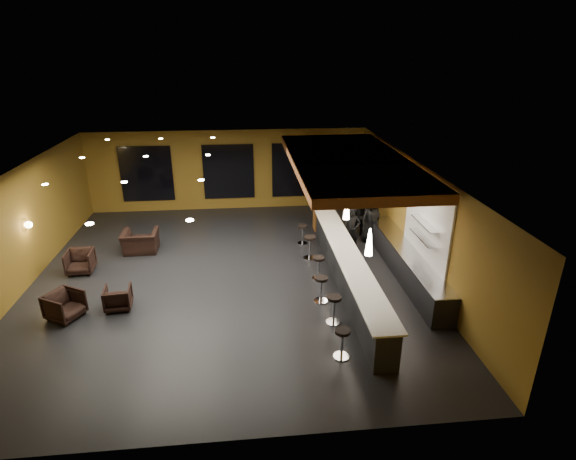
{
  "coord_description": "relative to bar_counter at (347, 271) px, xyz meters",
  "views": [
    {
      "loc": [
        0.64,
        -12.8,
        6.81
      ],
      "look_at": [
        2.0,
        0.5,
        1.3
      ],
      "focal_mm": 28.0,
      "sensor_mm": 36.0,
      "label": 1
    }
  ],
  "objects": [
    {
      "name": "window_center",
      "position": [
        -3.65,
        7.44,
        1.2
      ],
      "size": [
        2.2,
        0.06,
        2.4
      ],
      "primitive_type": "cube",
      "color": "black",
      "rests_on": "wall_back"
    },
    {
      "name": "wall_sconce",
      "position": [
        -9.53,
        1.5,
        1.3
      ],
      "size": [
        0.22,
        0.22,
        0.22
      ],
      "primitive_type": "sphere",
      "color": "#FFE5B2",
      "rests_on": "wall_left"
    },
    {
      "name": "bar_top",
      "position": [
        0.0,
        0.0,
        0.52
      ],
      "size": [
        0.78,
        8.1,
        0.05
      ],
      "primitive_type": "cube",
      "color": "silver",
      "rests_on": "bar_counter"
    },
    {
      "name": "wall_shelf_lower",
      "position": [
        2.17,
        -0.2,
        1.1
      ],
      "size": [
        0.3,
        1.5,
        0.03
      ],
      "primitive_type": "cube",
      "color": "silver",
      "rests_on": "wall_right"
    },
    {
      "name": "window_left",
      "position": [
        -7.15,
        7.44,
        1.2
      ],
      "size": [
        2.2,
        0.06,
        2.4
      ],
      "primitive_type": "cube",
      "color": "black",
      "rests_on": "wall_back"
    },
    {
      "name": "staff_c",
      "position": [
        1.6,
        3.21,
        0.39
      ],
      "size": [
        1.01,
        0.84,
        1.78
      ],
      "primitive_type": "imported",
      "rotation": [
        0.0,
        0.0,
        0.37
      ],
      "color": "black",
      "rests_on": "floor"
    },
    {
      "name": "armchair_c",
      "position": [
        -8.34,
        1.75,
        -0.12
      ],
      "size": [
        0.85,
        0.87,
        0.75
      ],
      "primitive_type": "imported",
      "rotation": [
        0.0,
        0.0,
        0.06
      ],
      "color": "black",
      "rests_on": "floor"
    },
    {
      "name": "pendant_1",
      "position": [
        0.0,
        0.5,
        1.85
      ],
      "size": [
        0.2,
        0.2,
        0.7
      ],
      "primitive_type": "cone",
      "color": "white",
      "rests_on": "wood_soffit"
    },
    {
      "name": "pendant_2",
      "position": [
        0.0,
        3.0,
        1.85
      ],
      "size": [
        0.2,
        0.2,
        0.7
      ],
      "primitive_type": "cone",
      "color": "white",
      "rests_on": "wood_soffit"
    },
    {
      "name": "window_right",
      "position": [
        -0.65,
        7.44,
        1.2
      ],
      "size": [
        2.2,
        0.06,
        2.4
      ],
      "primitive_type": "cube",
      "color": "black",
      "rests_on": "wall_back"
    },
    {
      "name": "armchair_b",
      "position": [
        -6.61,
        -0.58,
        -0.17
      ],
      "size": [
        0.77,
        0.79,
        0.66
      ],
      "primitive_type": "imported",
      "rotation": [
        0.0,
        0.0,
        3.24
      ],
      "color": "black",
      "rests_on": "floor"
    },
    {
      "name": "bar_stool_1",
      "position": [
        -0.79,
        -1.89,
        0.01
      ],
      "size": [
        0.4,
        0.4,
        0.79
      ],
      "rotation": [
        0.0,
        0.0,
        0.05
      ],
      "color": "silver",
      "rests_on": "floor"
    },
    {
      "name": "armchair_d",
      "position": [
        -6.73,
        3.16,
        -0.11
      ],
      "size": [
        1.22,
        1.07,
        0.78
      ],
      "primitive_type": "imported",
      "rotation": [
        0.0,
        0.0,
        3.15
      ],
      "color": "black",
      "rests_on": "floor"
    },
    {
      "name": "bar_stool_2",
      "position": [
        -0.95,
        -0.81,
        0.0
      ],
      "size": [
        0.4,
        0.4,
        0.78
      ],
      "rotation": [
        0.0,
        0.0,
        -0.16
      ],
      "color": "silver",
      "rests_on": "floor"
    },
    {
      "name": "wall_shelf_upper",
      "position": [
        2.17,
        -0.2,
        1.55
      ],
      "size": [
        0.3,
        1.5,
        0.03
      ],
      "primitive_type": "cube",
      "color": "silver",
      "rests_on": "wall_right"
    },
    {
      "name": "wall_front",
      "position": [
        -3.65,
        -5.55,
        1.25
      ],
      "size": [
        12.0,
        0.1,
        3.5
      ],
      "primitive_type": "cube",
      "color": "brown",
      "rests_on": "floor"
    },
    {
      "name": "bar_stool_4",
      "position": [
        -0.85,
        2.0,
        0.02
      ],
      "size": [
        0.42,
        0.42,
        0.82
      ],
      "rotation": [
        0.0,
        0.0,
        -0.34
      ],
      "color": "silver",
      "rests_on": "floor"
    },
    {
      "name": "staff_a",
      "position": [
        0.67,
        2.38,
        0.34
      ],
      "size": [
        0.61,
        0.4,
        1.67
      ],
      "primitive_type": "imported",
      "rotation": [
        0.0,
        0.0,
        -0.0
      ],
      "color": "black",
      "rests_on": "floor"
    },
    {
      "name": "bar_stool_3",
      "position": [
        -0.79,
        0.53,
        -0.02
      ],
      "size": [
        0.38,
        0.38,
        0.75
      ],
      "rotation": [
        0.0,
        0.0,
        -0.17
      ],
      "color": "silver",
      "rests_on": "floor"
    },
    {
      "name": "prep_counter",
      "position": [
        2.0,
        0.5,
        -0.07
      ],
      "size": [
        0.7,
        6.0,
        0.86
      ],
      "primitive_type": "cube",
      "color": "black",
      "rests_on": "floor"
    },
    {
      "name": "ceiling",
      "position": [
        -3.65,
        1.0,
        3.05
      ],
      "size": [
        12.0,
        13.0,
        0.1
      ],
      "primitive_type": "cube",
      "color": "black"
    },
    {
      "name": "bar_stool_0",
      "position": [
        -0.88,
        -3.32,
        -0.02
      ],
      "size": [
        0.38,
        0.38,
        0.76
      ],
      "rotation": [
        0.0,
        0.0,
        -0.38
      ],
      "color": "silver",
      "rests_on": "floor"
    },
    {
      "name": "bar_counter",
      "position": [
        0.0,
        0.0,
        0.0
      ],
      "size": [
        0.6,
        8.0,
        1.0
      ],
      "primitive_type": "cube",
      "color": "black",
      "rests_on": "floor"
    },
    {
      "name": "bar_stool_5",
      "position": [
        -0.93,
        3.28,
        -0.04
      ],
      "size": [
        0.36,
        0.36,
        0.72
      ],
      "rotation": [
        0.0,
        0.0,
        0.23
      ],
      "color": "silver",
      "rests_on": "floor"
    },
    {
      "name": "floor",
      "position": [
        -3.65,
        1.0,
        -0.55
      ],
      "size": [
        12.0,
        13.0,
        0.1
      ],
      "primitive_type": "cube",
      "color": "black",
      "rests_on": "ground"
    },
    {
      "name": "wood_soffit",
      "position": [
        0.35,
        2.0,
        2.86
      ],
      "size": [
        3.6,
        8.0,
        0.28
      ],
      "primitive_type": "cube",
      "color": "#B06433",
      "rests_on": "ceiling"
    },
    {
      "name": "staff_b",
      "position": [
        1.33,
        3.69,
        0.32
      ],
      "size": [
        0.9,
        0.76,
        1.64
      ],
      "primitive_type": "imported",
      "rotation": [
        0.0,
        0.0,
        -0.19
      ],
      "color": "black",
      "rests_on": "floor"
    },
    {
      "name": "pendant_0",
      "position": [
        0.0,
        -2.0,
        1.85
      ],
      "size": [
        0.2,
        0.2,
        0.7
      ],
      "primitive_type": "cone",
      "color": "white",
      "rests_on": "wood_soffit"
    },
    {
      "name": "wall_left",
      "position": [
        -9.7,
        1.0,
        1.25
      ],
      "size": [
        0.1,
        13.0,
        3.5
      ],
      "primitive_type": "cube",
      "color": "brown",
      "rests_on": "floor"
    },
    {
      "name": "tile_backsplash",
      "position": [
        2.31,
        0.0,
        1.5
      ],
      "size": [
        0.06,
        3.2,
        2.4
      ],
      "primitive_type": "cube",
      "color": "white",
      "rests_on": "wall_right"
    },
    {
      "name": "wall_back",
      "position": [
        -3.65,
        7.55,
        1.25
      ],
      "size": [
        12.0,
        0.1,
        3.5
      ],
      "primitive_type": "cube",
      "color": "brown",
      "rests_on": "floor"
    },
    {
      "name": "armchair_a",
      "position": [
        -7.91,
        -0.93,
        -0.12
      ],
      "size": [
        1.12,
        1.11,
        0.76
      ],
      "primitive_type": "imported",
      "rotation": [
        0.0,
        0.0,
        1.06
      ],
      "color": "black",
      "rests_on": "floor"
    },
    {
      "name": "prep_top",
      "position": [
        2.0,
        0.5,
        0.39
      ],
      "size": [
        0.72,
        6.0,
        0.03
      ],
      "primitive_type": "cube",
      "color": "silver",
      "rests_on": "prep_counter"
    },
    {
      "name": "wall_right",
      "position": [
        2.4,
        1.0,
        1.25
      ],
      "size": [
        0.1,
        13.0,
        3.5
      ],
      "primitive_type": "cube",
      "color": "brown",
      "rests_on": "floor"
    },
    {
      "name": "column",
      "position": [
        0.0,
        4.6,
        1.25
      ],
      "size": [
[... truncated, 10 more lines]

